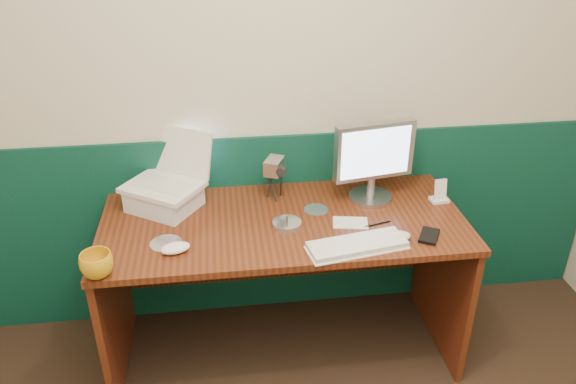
{
  "coord_description": "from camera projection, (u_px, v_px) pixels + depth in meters",
  "views": [
    {
      "loc": [
        -0.22,
        -0.72,
        2.03
      ],
      "look_at": [
        0.04,
        1.23,
        0.97
      ],
      "focal_mm": 35.0,
      "sensor_mm": 36.0,
      "label": 1
    }
  ],
  "objects": [
    {
      "name": "wainscot",
      "position": [
        268.0,
        226.0,
        2.89
      ],
      "size": [
        3.48,
        0.02,
        1.0
      ],
      "primitive_type": "cube",
      "color": "#073026",
      "rests_on": "ground"
    },
    {
      "name": "papers",
      "position": [
        350.0,
        223.0,
        2.44
      ],
      "size": [
        0.17,
        0.13,
        0.0
      ],
      "primitive_type": "cube",
      "rotation": [
        0.0,
        0.0,
        -0.19
      ],
      "color": "silver",
      "rests_on": "desk"
    },
    {
      "name": "monitor",
      "position": [
        373.0,
        163.0,
        2.55
      ],
      "size": [
        0.39,
        0.17,
        0.37
      ],
      "primitive_type": null,
      "rotation": [
        0.0,
        0.0,
        0.17
      ],
      "color": "#A1A1A5",
      "rests_on": "desk"
    },
    {
      "name": "laptop",
      "position": [
        160.0,
        162.0,
        2.45
      ],
      "size": [
        0.41,
        0.39,
        0.27
      ],
      "primitive_type": null,
      "rotation": [
        0.0,
        0.0,
        -0.59
      ],
      "color": "white",
      "rests_on": "laptop_riser"
    },
    {
      "name": "mug",
      "position": [
        97.0,
        265.0,
        2.09
      ],
      "size": [
        0.16,
        0.16,
        0.1
      ],
      "primitive_type": "imported",
      "rotation": [
        0.0,
        0.0,
        0.41
      ],
      "color": "gold",
      "rests_on": "desk"
    },
    {
      "name": "cd_loose_b",
      "position": [
        316.0,
        209.0,
        2.55
      ],
      "size": [
        0.11,
        0.11,
        0.0
      ],
      "primitive_type": "cylinder",
      "color": "silver",
      "rests_on": "desk"
    },
    {
      "name": "camcorder",
      "position": [
        274.0,
        179.0,
        2.6
      ],
      "size": [
        0.13,
        0.15,
        0.2
      ],
      "primitive_type": null,
      "rotation": [
        0.0,
        0.0,
        -0.42
      ],
      "color": "#B0AFB4",
      "rests_on": "desk"
    },
    {
      "name": "music_player",
      "position": [
        441.0,
        189.0,
        2.59
      ],
      "size": [
        0.06,
        0.03,
        0.1
      ],
      "primitive_type": "cube",
      "rotation": [
        -0.17,
        0.0,
        0.09
      ],
      "color": "white",
      "rests_on": "dock"
    },
    {
      "name": "cd_spindle",
      "position": [
        287.0,
        224.0,
        2.41
      ],
      "size": [
        0.13,
        0.13,
        0.03
      ],
      "primitive_type": "cylinder",
      "color": "#B1BBC2",
      "rests_on": "desk"
    },
    {
      "name": "desk",
      "position": [
        284.0,
        288.0,
        2.64
      ],
      "size": [
        1.6,
        0.7,
        0.75
      ],
      "primitive_type": "cube",
      "color": "#3C1F0B",
      "rests_on": "ground"
    },
    {
      "name": "pen",
      "position": [
        378.0,
        224.0,
        2.43
      ],
      "size": [
        0.12,
        0.04,
        0.01
      ],
      "primitive_type": "cylinder",
      "rotation": [
        0.0,
        1.57,
        0.25
      ],
      "color": "black",
      "rests_on": "desk"
    },
    {
      "name": "mouse_right",
      "position": [
        397.0,
        236.0,
        2.31
      ],
      "size": [
        0.12,
        0.08,
        0.04
      ],
      "primitive_type": "ellipsoid",
      "rotation": [
        0.0,
        0.0,
        0.08
      ],
      "color": "white",
      "rests_on": "desk"
    },
    {
      "name": "back_wall",
      "position": [
        265.0,
        85.0,
        2.55
      ],
      "size": [
        3.5,
        0.04,
        2.5
      ],
      "primitive_type": "cube",
      "color": "beige",
      "rests_on": "ground"
    },
    {
      "name": "cd_loose_a",
      "position": [
        166.0,
        243.0,
        2.3
      ],
      "size": [
        0.13,
        0.13,
        0.0
      ],
      "primitive_type": "cylinder",
      "color": "silver",
      "rests_on": "desk"
    },
    {
      "name": "pda",
      "position": [
        429.0,
        236.0,
        2.34
      ],
      "size": [
        0.12,
        0.14,
        0.01
      ],
      "primitive_type": "cube",
      "rotation": [
        0.0,
        0.0,
        -0.52
      ],
      "color": "black",
      "rests_on": "desk"
    },
    {
      "name": "dock",
      "position": [
        439.0,
        200.0,
        2.61
      ],
      "size": [
        0.09,
        0.07,
        0.02
      ],
      "primitive_type": "cube",
      "rotation": [
        0.0,
        0.0,
        0.09
      ],
      "color": "white",
      "rests_on": "desk"
    },
    {
      "name": "laptop_riser",
      "position": [
        164.0,
        198.0,
        2.54
      ],
      "size": [
        0.36,
        0.35,
        0.1
      ],
      "primitive_type": "cube",
      "rotation": [
        0.0,
        0.0,
        -0.59
      ],
      "color": "silver",
      "rests_on": "desk"
    },
    {
      "name": "mouse_left",
      "position": [
        175.0,
        248.0,
        2.24
      ],
      "size": [
        0.13,
        0.1,
        0.04
      ],
      "primitive_type": "ellipsoid",
      "rotation": [
        0.0,
        0.0,
        0.25
      ],
      "color": "white",
      "rests_on": "desk"
    },
    {
      "name": "keyboard",
      "position": [
        357.0,
        246.0,
        2.27
      ],
      "size": [
        0.42,
        0.2,
        0.02
      ],
      "primitive_type": "cube",
      "rotation": [
        0.0,
        0.0,
        0.17
      ],
      "color": "white",
      "rests_on": "desk"
    }
  ]
}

